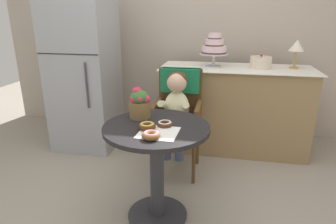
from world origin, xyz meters
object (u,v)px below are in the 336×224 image
(cafe_table, at_px, (157,154))
(flower_vase, at_px, (140,103))
(donut_mid, at_px, (151,135))
(donut_side, at_px, (165,124))
(tiered_cake_stand, at_px, (214,47))
(wicker_chair, at_px, (179,104))
(donut_front, at_px, (147,126))
(refrigerator, at_px, (84,70))
(seated_child, at_px, (176,105))
(round_layer_cake, at_px, (261,62))
(table_lamp, at_px, (297,47))

(cafe_table, height_order, flower_vase, flower_vase)
(donut_mid, distance_m, donut_side, 0.21)
(flower_vase, xyz_separation_m, tiered_cake_stand, (0.46, 1.16, 0.27))
(wicker_chair, height_order, flower_vase, wicker_chair)
(donut_front, bearing_deg, refrigerator, 130.59)
(seated_child, xyz_separation_m, round_layer_cake, (0.75, 0.70, 0.28))
(donut_mid, height_order, flower_vase, flower_vase)
(seated_child, height_order, round_layer_cake, round_layer_cake)
(seated_child, height_order, donut_mid, seated_child)
(tiered_cake_stand, xyz_separation_m, table_lamp, (0.80, 0.05, 0.02))
(donut_front, distance_m, donut_mid, 0.15)
(cafe_table, bearing_deg, seated_child, 87.02)
(cafe_table, xyz_separation_m, seated_child, (0.03, 0.61, 0.17))
(donut_side, bearing_deg, donut_mid, -101.29)
(seated_child, height_order, table_lamp, table_lamp)
(cafe_table, bearing_deg, donut_front, -120.50)
(seated_child, relative_size, round_layer_cake, 3.38)
(wicker_chair, relative_size, flower_vase, 4.31)
(flower_vase, bearing_deg, donut_front, -63.05)
(wicker_chair, relative_size, seated_child, 1.31)
(donut_front, height_order, refrigerator, refrigerator)
(donut_side, bearing_deg, tiered_cake_stand, 79.10)
(cafe_table, height_order, donut_side, donut_side)
(tiered_cake_stand, bearing_deg, flower_vase, -111.62)
(donut_mid, bearing_deg, table_lamp, 54.93)
(donut_front, relative_size, tiered_cake_stand, 0.33)
(wicker_chair, xyz_separation_m, seated_child, (0.00, -0.16, 0.04))
(cafe_table, xyz_separation_m, tiered_cake_stand, (0.31, 1.30, 0.59))
(table_lamp, xyz_separation_m, refrigerator, (-2.16, -0.25, -0.27))
(seated_child, relative_size, flower_vase, 3.28)
(donut_side, relative_size, round_layer_cake, 0.49)
(seated_child, relative_size, donut_side, 6.96)
(cafe_table, xyz_separation_m, refrigerator, (-1.05, 1.10, 0.34))
(cafe_table, relative_size, donut_mid, 6.35)
(flower_vase, bearing_deg, donut_side, -33.37)
(donut_side, height_order, refrigerator, refrigerator)
(seated_child, xyz_separation_m, flower_vase, (-0.18, -0.47, 0.15))
(round_layer_cake, xyz_separation_m, refrigerator, (-1.83, -0.21, -0.11))
(cafe_table, distance_m, tiered_cake_stand, 1.46)
(donut_mid, height_order, donut_side, donut_mid)
(donut_front, bearing_deg, tiered_cake_stand, 75.65)
(round_layer_cake, height_order, table_lamp, table_lamp)
(seated_child, xyz_separation_m, donut_mid, (-0.02, -0.82, 0.06))
(refrigerator, bearing_deg, donut_side, -44.78)
(donut_side, bearing_deg, cafe_table, -179.13)
(wicker_chair, xyz_separation_m, donut_mid, (-0.02, -0.97, 0.10))
(refrigerator, bearing_deg, tiered_cake_stand, 8.38)
(donut_mid, xyz_separation_m, refrigerator, (-1.07, 1.31, 0.11))
(flower_vase, bearing_deg, wicker_chair, 73.64)
(flower_vase, xyz_separation_m, table_lamp, (1.26, 1.21, 0.29))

